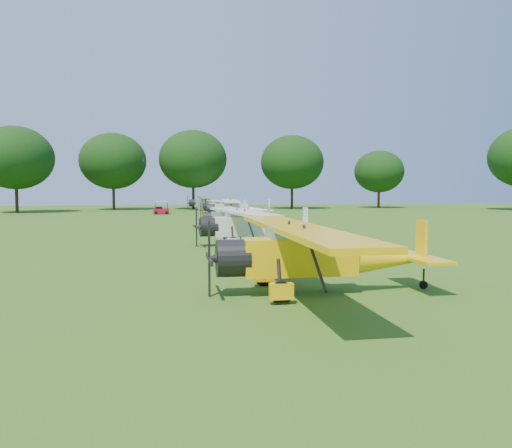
{
  "coord_description": "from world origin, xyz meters",
  "views": [
    {
      "loc": [
        -4.29,
        -25.55,
        3.28
      ],
      "look_at": [
        -0.24,
        0.97,
        1.4
      ],
      "focal_mm": 35.0,
      "sensor_mm": 36.0,
      "label": 1
    }
  ],
  "objects_px": {
    "golf_cart": "(161,210)",
    "aircraft_5": "(237,207)",
    "aircraft_3": "(251,223)",
    "aircraft_7": "(209,202)",
    "aircraft_6": "(223,206)",
    "aircraft_4": "(234,216)",
    "aircraft_2": "(316,250)"
  },
  "relations": [
    {
      "from": "golf_cart",
      "to": "aircraft_5",
      "type": "bearing_deg",
      "value": -61.54
    },
    {
      "from": "aircraft_3",
      "to": "aircraft_7",
      "type": "xyz_separation_m",
      "value": [
        0.32,
        49.39,
        0.01
      ]
    },
    {
      "from": "aircraft_5",
      "to": "aircraft_6",
      "type": "relative_size",
      "value": 1.18
    },
    {
      "from": "aircraft_7",
      "to": "aircraft_4",
      "type": "bearing_deg",
      "value": -93.22
    },
    {
      "from": "aircraft_5",
      "to": "aircraft_7",
      "type": "bearing_deg",
      "value": 97.07
    },
    {
      "from": "aircraft_5",
      "to": "golf_cart",
      "type": "xyz_separation_m",
      "value": [
        -8.47,
        13.41,
        -0.77
      ]
    },
    {
      "from": "aircraft_6",
      "to": "aircraft_7",
      "type": "relative_size",
      "value": 0.86
    },
    {
      "from": "aircraft_3",
      "to": "aircraft_7",
      "type": "relative_size",
      "value": 0.99
    },
    {
      "from": "aircraft_3",
      "to": "aircraft_6",
      "type": "height_order",
      "value": "aircraft_3"
    },
    {
      "from": "aircraft_5",
      "to": "aircraft_7",
      "type": "xyz_separation_m",
      "value": [
        -1.52,
        25.38,
        -0.02
      ]
    },
    {
      "from": "aircraft_4",
      "to": "aircraft_2",
      "type": "bearing_deg",
      "value": -88.7
    },
    {
      "from": "aircraft_4",
      "to": "aircraft_7",
      "type": "height_order",
      "value": "aircraft_7"
    },
    {
      "from": "aircraft_2",
      "to": "aircraft_5",
      "type": "distance_m",
      "value": 37.78
    },
    {
      "from": "aircraft_2",
      "to": "aircraft_6",
      "type": "xyz_separation_m",
      "value": [
        1.37,
        50.37,
        -0.23
      ]
    },
    {
      "from": "aircraft_3",
      "to": "aircraft_6",
      "type": "bearing_deg",
      "value": 80.56
    },
    {
      "from": "aircraft_2",
      "to": "aircraft_3",
      "type": "bearing_deg",
      "value": 89.59
    },
    {
      "from": "aircraft_3",
      "to": "aircraft_5",
      "type": "bearing_deg",
      "value": 78.49
    },
    {
      "from": "aircraft_4",
      "to": "aircraft_5",
      "type": "xyz_separation_m",
      "value": [
        1.56,
        12.15,
        0.23
      ]
    },
    {
      "from": "aircraft_4",
      "to": "aircraft_3",
      "type": "bearing_deg",
      "value": -89.71
    },
    {
      "from": "aircraft_2",
      "to": "aircraft_3",
      "type": "relative_size",
      "value": 1.04
    },
    {
      "from": "aircraft_2",
      "to": "aircraft_6",
      "type": "relative_size",
      "value": 1.2
    },
    {
      "from": "aircraft_7",
      "to": "golf_cart",
      "type": "height_order",
      "value": "aircraft_7"
    },
    {
      "from": "aircraft_3",
      "to": "aircraft_5",
      "type": "height_order",
      "value": "aircraft_5"
    },
    {
      "from": "aircraft_2",
      "to": "aircraft_3",
      "type": "distance_m",
      "value": 13.74
    },
    {
      "from": "aircraft_6",
      "to": "golf_cart",
      "type": "bearing_deg",
      "value": 167.18
    },
    {
      "from": "aircraft_6",
      "to": "golf_cart",
      "type": "xyz_separation_m",
      "value": [
        -8.11,
        0.79,
        -0.56
      ]
    },
    {
      "from": "aircraft_3",
      "to": "aircraft_5",
      "type": "xyz_separation_m",
      "value": [
        1.84,
        24.01,
        0.04
      ]
    },
    {
      "from": "aircraft_4",
      "to": "aircraft_5",
      "type": "bearing_deg",
      "value": 84.38
    },
    {
      "from": "aircraft_2",
      "to": "golf_cart",
      "type": "height_order",
      "value": "aircraft_2"
    },
    {
      "from": "aircraft_5",
      "to": "golf_cart",
      "type": "height_order",
      "value": "aircraft_5"
    },
    {
      "from": "aircraft_4",
      "to": "aircraft_6",
      "type": "distance_m",
      "value": 24.8
    },
    {
      "from": "aircraft_7",
      "to": "golf_cart",
      "type": "xyz_separation_m",
      "value": [
        -6.94,
        -11.97,
        -0.74
      ]
    }
  ]
}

